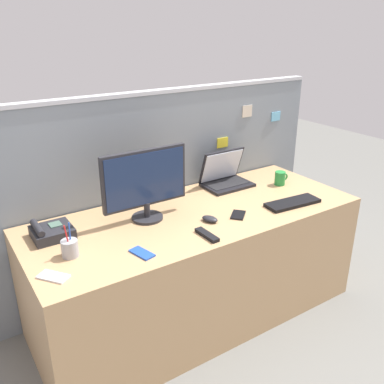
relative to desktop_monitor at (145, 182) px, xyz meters
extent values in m
plane|color=slate|center=(0.29, -0.10, -0.96)|extent=(10.00, 10.00, 0.00)
cube|color=tan|center=(0.29, -0.10, -0.60)|extent=(2.05, 0.82, 0.73)
cube|color=gray|center=(0.29, 0.35, -0.27)|extent=(2.53, 0.06, 1.39)
cube|color=#B7BAC1|center=(0.29, 0.35, 0.44)|extent=(2.53, 0.07, 0.02)
cube|color=yellow|center=(0.79, 0.31, 0.04)|extent=(0.09, 0.01, 0.07)
cube|color=#66ADD1|center=(1.30, 0.31, 0.17)|extent=(0.09, 0.01, 0.07)
cube|color=beige|center=(1.01, 0.31, 0.24)|extent=(0.09, 0.01, 0.09)
cylinder|color=#232328|center=(0.00, -0.01, -0.22)|extent=(0.18, 0.18, 0.02)
cylinder|color=#232328|center=(0.00, -0.01, -0.17)|extent=(0.04, 0.04, 0.09)
cube|color=#232328|center=(0.00, 0.00, 0.02)|extent=(0.52, 0.03, 0.33)
cube|color=#19284C|center=(0.00, -0.01, 0.02)|extent=(0.49, 0.01, 0.30)
cube|color=black|center=(0.71, 0.14, -0.22)|extent=(0.33, 0.23, 0.02)
cube|color=black|center=(0.71, 0.15, -0.21)|extent=(0.29, 0.16, 0.00)
cube|color=black|center=(0.71, 0.22, -0.09)|extent=(0.33, 0.09, 0.24)
cube|color=silver|center=(0.71, 0.21, -0.10)|extent=(0.31, 0.08, 0.21)
cube|color=#232328|center=(-0.53, 0.07, -0.20)|extent=(0.21, 0.19, 0.06)
cube|color=#4C6B5B|center=(-0.51, 0.10, -0.17)|extent=(0.06, 0.07, 0.01)
cylinder|color=#232328|center=(-0.60, 0.07, -0.16)|extent=(0.04, 0.17, 0.04)
cube|color=black|center=(0.87, -0.33, -0.22)|extent=(0.38, 0.16, 0.02)
ellipsoid|color=#232328|center=(0.29, -0.24, -0.21)|extent=(0.09, 0.12, 0.03)
cylinder|color=#99999E|center=(-0.51, -0.18, -0.19)|extent=(0.08, 0.08, 0.09)
cylinder|color=blue|center=(-0.50, -0.17, -0.12)|extent=(0.01, 0.01, 0.14)
cylinder|color=red|center=(-0.52, -0.18, -0.13)|extent=(0.02, 0.02, 0.14)
cube|color=black|center=(0.47, -0.27, -0.23)|extent=(0.14, 0.14, 0.01)
cube|color=silver|center=(-0.64, -0.32, -0.23)|extent=(0.14, 0.15, 0.01)
cube|color=blue|center=(-0.21, -0.35, -0.23)|extent=(0.09, 0.15, 0.01)
cube|color=black|center=(0.17, -0.38, -0.22)|extent=(0.05, 0.17, 0.02)
cylinder|color=#238438|center=(1.04, -0.03, -0.18)|extent=(0.07, 0.07, 0.10)
torus|color=#238438|center=(1.09, -0.03, -0.18)|extent=(0.05, 0.01, 0.05)
camera|label=1|loc=(-0.99, -2.01, 0.86)|focal=39.14mm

